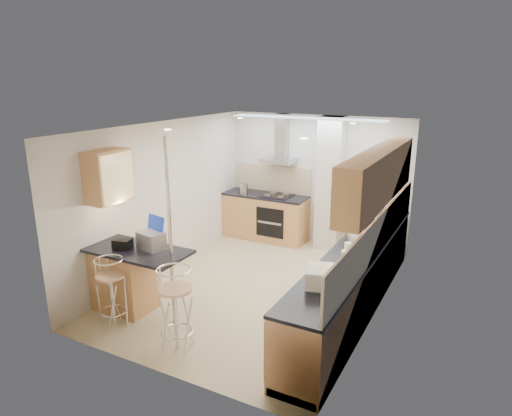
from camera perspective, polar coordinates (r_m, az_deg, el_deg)
The scene contains 16 objects.
ground at distance 7.26m, azimuth 0.40°, elevation -9.92°, with size 4.80×4.80×0.00m, color tan.
room_shell at distance 6.92m, azimuth 4.25°, elevation 2.32°, with size 3.64×4.84×2.51m.
right_counter at distance 6.57m, azimuth 12.23°, elevation -8.78°, with size 0.63×4.40×0.92m.
back_counter at distance 9.24m, azimuth 1.18°, elevation -1.04°, with size 1.70×0.63×0.92m.
peninsula at distance 6.57m, azimuth -14.46°, elevation -8.79°, with size 1.47×0.72×0.94m.
microwave at distance 6.53m, azimuth 13.14°, elevation -3.13°, with size 0.59×0.40×0.33m, color white.
laptop at distance 6.33m, azimuth -12.96°, elevation -3.96°, with size 0.34×0.26×0.24m, color #A1A3A9.
bag at distance 6.46m, azimuth -16.35°, elevation -4.31°, with size 0.24×0.17×0.13m, color black.
bar_stool_near at distance 6.32m, azimuth -17.58°, elevation -10.06°, with size 0.39×0.39×0.96m, color tan, non-canonical shape.
bar_stool_end at distance 5.61m, azimuth -9.99°, elevation -12.41°, with size 0.43×0.43×1.07m, color tan, non-canonical shape.
jar_a at distance 7.22m, azimuth 14.60°, elevation -1.97°, with size 0.12×0.12×0.18m, color white.
jar_b at distance 6.96m, azimuth 14.83°, elevation -2.84°, with size 0.11×0.11×0.14m, color white.
jar_c at distance 5.78m, azimuth 11.25°, elevation -6.24°, with size 0.14×0.14×0.20m, color beige.
jar_d at distance 6.21m, azimuth 11.44°, elevation -4.89°, with size 0.10×0.10×0.15m, color white.
bread_bin at distance 5.23m, azimuth 8.09°, elevation -8.50°, with size 0.31×0.39×0.21m, color white.
kettle at distance 9.14m, azimuth -1.50°, elevation 2.47°, with size 0.16×0.16×0.22m, color #A7ABAC.
Camera 1 is at (3.00, -5.79, 3.19)m, focal length 32.00 mm.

